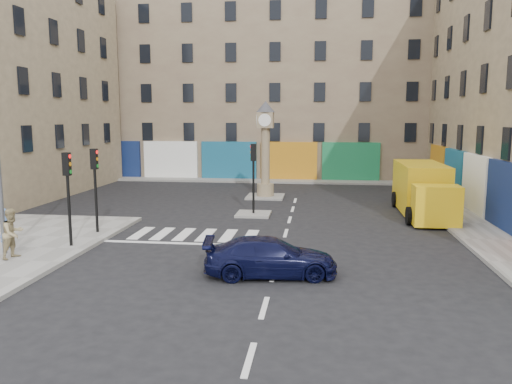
% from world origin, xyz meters
% --- Properties ---
extents(ground, '(120.00, 120.00, 0.00)m').
position_xyz_m(ground, '(0.00, 0.00, 0.00)').
color(ground, black).
rests_on(ground, ground).
extents(sidewalk_right, '(2.60, 30.00, 0.15)m').
position_xyz_m(sidewalk_right, '(8.70, 10.00, 0.07)').
color(sidewalk_right, gray).
rests_on(sidewalk_right, ground).
extents(sidewalk_far, '(32.00, 2.40, 0.15)m').
position_xyz_m(sidewalk_far, '(-4.00, 22.20, 0.07)').
color(sidewalk_far, gray).
rests_on(sidewalk_far, ground).
extents(island_near, '(1.80, 1.80, 0.12)m').
position_xyz_m(island_near, '(-2.00, 8.00, 0.06)').
color(island_near, gray).
rests_on(island_near, ground).
extents(island_far, '(2.40, 2.40, 0.12)m').
position_xyz_m(island_far, '(-2.00, 14.00, 0.06)').
color(island_far, gray).
rests_on(island_far, ground).
extents(building_far, '(32.00, 10.00, 17.00)m').
position_xyz_m(building_far, '(-4.00, 28.00, 8.50)').
color(building_far, '#88775A').
rests_on(building_far, ground).
extents(traffic_light_left_near, '(0.28, 0.22, 3.70)m').
position_xyz_m(traffic_light_left_near, '(-8.30, 0.20, 2.62)').
color(traffic_light_left_near, black).
rests_on(traffic_light_left_near, sidewalk_left).
extents(traffic_light_left_far, '(0.28, 0.22, 3.70)m').
position_xyz_m(traffic_light_left_far, '(-8.30, 2.60, 2.62)').
color(traffic_light_left_far, black).
rests_on(traffic_light_left_far, sidewalk_left).
extents(traffic_light_island, '(0.28, 0.22, 3.70)m').
position_xyz_m(traffic_light_island, '(-2.00, 8.00, 2.59)').
color(traffic_light_island, black).
rests_on(traffic_light_island, island_near).
extents(clock_pillar, '(1.20, 1.20, 6.10)m').
position_xyz_m(clock_pillar, '(-2.00, 14.00, 3.55)').
color(clock_pillar, '#9B8765').
rests_on(clock_pillar, island_far).
extents(navy_sedan, '(4.58, 2.35, 1.27)m').
position_xyz_m(navy_sedan, '(-0.11, -2.15, 0.64)').
color(navy_sedan, black).
rests_on(navy_sedan, ground).
extents(yellow_van, '(2.58, 7.44, 2.70)m').
position_xyz_m(yellow_van, '(7.00, 9.35, 1.34)').
color(yellow_van, yellow).
rests_on(yellow_van, ground).
extents(pedestrian_blue, '(0.45, 0.63, 1.59)m').
position_xyz_m(pedestrian_blue, '(-10.54, -0.55, 0.95)').
color(pedestrian_blue, '#5E8CD8').
rests_on(pedestrian_blue, sidewalk_left).
extents(pedestrian_tan, '(0.87, 1.02, 1.82)m').
position_xyz_m(pedestrian_tan, '(-9.47, -1.74, 1.06)').
color(pedestrian_tan, '#99885E').
rests_on(pedestrian_tan, sidewalk_left).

